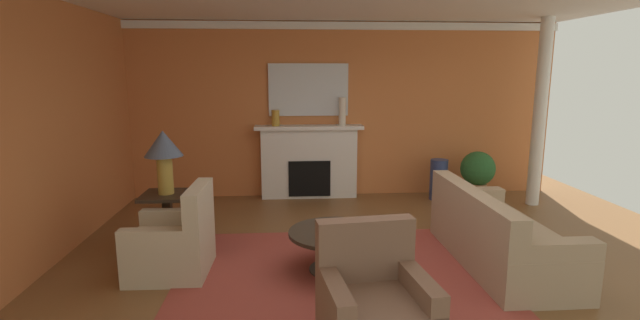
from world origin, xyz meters
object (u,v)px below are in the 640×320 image
(fireplace, at_px, (309,164))
(coffee_table, at_px, (335,241))
(sofa, at_px, (496,238))
(vase_mantel_left, at_px, (276,118))
(table_lamp, at_px, (164,150))
(armchair_facing_fireplace, at_px, (374,310))
(side_table, at_px, (168,218))
(mantel_mirror, at_px, (308,90))
(vase_tall_corner, at_px, (439,180))
(vase_mantel_right, at_px, (342,111))
(armchair_near_window, at_px, (174,245))
(potted_plant, at_px, (478,172))

(fireplace, distance_m, coffee_table, 3.03)
(sofa, xyz_separation_m, vase_mantel_left, (-2.50, 2.90, 1.06))
(table_lamp, bearing_deg, vase_mantel_left, 60.90)
(fireplace, bearing_deg, armchair_facing_fireplace, -86.12)
(fireplace, relative_size, side_table, 2.57)
(mantel_mirror, relative_size, table_lamp, 1.77)
(side_table, bearing_deg, armchair_facing_fireplace, -45.75)
(vase_tall_corner, bearing_deg, table_lamp, -153.32)
(armchair_facing_fireplace, bearing_deg, vase_mantel_left, 100.99)
(fireplace, distance_m, vase_mantel_left, 0.96)
(table_lamp, height_order, vase_mantel_right, vase_mantel_right)
(armchair_near_window, xyz_separation_m, table_lamp, (-0.22, 0.66, 0.92))
(table_lamp, height_order, vase_mantel_left, vase_mantel_left)
(fireplace, bearing_deg, vase_mantel_left, -174.85)
(fireplace, xyz_separation_m, armchair_facing_fireplace, (0.30, -4.43, -0.28))
(armchair_near_window, distance_m, vase_mantel_left, 3.24)
(armchair_near_window, xyz_separation_m, armchair_facing_fireplace, (1.87, -1.48, 0.00))
(armchair_facing_fireplace, height_order, side_table, armchair_facing_fireplace)
(coffee_table, bearing_deg, potted_plant, 44.59)
(mantel_mirror, distance_m, vase_mantel_left, 0.73)
(mantel_mirror, height_order, vase_mantel_right, mantel_mirror)
(table_lamp, height_order, vase_tall_corner, table_lamp)
(fireplace, height_order, armchair_near_window, fireplace)
(armchair_near_window, bearing_deg, vase_tall_corner, 35.43)
(mantel_mirror, bearing_deg, potted_plant, -11.63)
(sofa, distance_m, coffee_table, 1.81)
(armchair_near_window, bearing_deg, vase_mantel_left, 70.64)
(mantel_mirror, relative_size, sofa, 0.63)
(table_lamp, bearing_deg, fireplace, 51.84)
(armchair_facing_fireplace, bearing_deg, fireplace, 93.88)
(fireplace, relative_size, vase_mantel_left, 6.94)
(coffee_table, height_order, vase_mantel_left, vase_mantel_left)
(side_table, relative_size, vase_mantel_left, 2.70)
(armchair_facing_fireplace, xyz_separation_m, vase_mantel_left, (-0.85, 4.38, 1.06))
(sofa, distance_m, vase_mantel_right, 3.42)
(table_lamp, relative_size, vase_tall_corner, 1.10)
(fireplace, distance_m, vase_tall_corner, 2.18)
(mantel_mirror, bearing_deg, side_table, -126.73)
(side_table, bearing_deg, vase_tall_corner, 26.68)
(mantel_mirror, xyz_separation_m, side_table, (-1.79, -2.40, -1.41))
(coffee_table, relative_size, side_table, 1.43)
(side_table, height_order, vase_tall_corner, side_table)
(armchair_facing_fireplace, distance_m, vase_mantel_left, 4.58)
(armchair_near_window, distance_m, vase_tall_corner, 4.56)
(vase_mantel_right, xyz_separation_m, vase_tall_corner, (1.60, -0.25, -1.12))
(coffee_table, bearing_deg, armchair_facing_fireplace, -83.50)
(fireplace, relative_size, potted_plant, 2.16)
(sofa, distance_m, table_lamp, 3.91)
(mantel_mirror, bearing_deg, table_lamp, -126.73)
(vase_mantel_right, distance_m, vase_mantel_left, 1.10)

